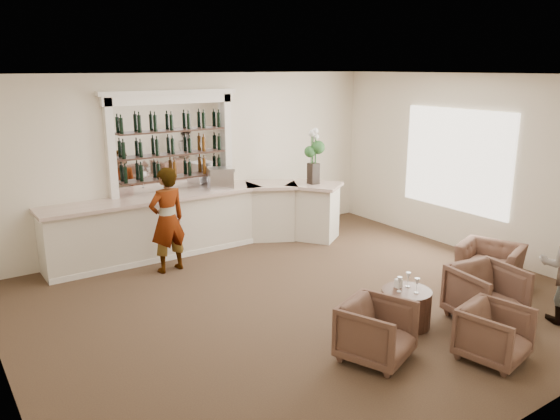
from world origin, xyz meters
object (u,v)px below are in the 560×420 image
Objects in this scene: bar_counter at (202,221)px; armchair_center at (494,334)px; espresso_machine at (220,178)px; sommelier at (167,220)px; armchair_right at (486,294)px; cocktail_table at (406,308)px; armchair_left at (377,331)px; armchair_far at (490,263)px; flower_vase at (314,153)px.

armchair_center is (1.05, -5.61, -0.24)m from bar_counter.
espresso_machine is at bearing 9.14° from bar_counter.
sommelier is 5.12m from armchair_right.
espresso_machine is (-0.41, 4.46, 1.09)m from cocktail_table.
armchair_left is at bearing -175.14° from armchair_right.
sommelier is at bearing 131.30° from armchair_right.
armchair_far is at bearing -8.26° from armchair_left.
armchair_far is at bearing 24.77° from armchair_center.
bar_counter is 7.21× the size of armchair_left.
armchair_left is 5.00m from flower_vase.
armchair_left is at bearing -79.49° from espresso_machine.
bar_counter is 4.82m from armchair_left.
sommelier reaches higher than armchair_far.
sommelier reaches higher than armchair_center.
sommelier reaches higher than armchair_right.
armchair_far is (2.14, 1.56, -0.03)m from armchair_center.
cocktail_table is 1.24m from armchair_center.
cocktail_table is at bearing -101.52° from armchair_far.
bar_counter reaches higher than armchair_right.
bar_counter is 5.72m from armchair_center.
armchair_left is (-0.10, -4.82, -0.21)m from bar_counter.
armchair_far is (3.29, 0.77, -0.05)m from armchair_left.
cocktail_table is 1.06m from armchair_left.
cocktail_table is 2.35m from armchair_far.
bar_counter reaches higher than armchair_center.
armchair_left reaches higher than armchair_center.
armchair_center is at bearing -81.54° from cocktail_table.
armchair_right reaches higher than armchair_center.
cocktail_table is at bearing 159.86° from armchair_right.
bar_counter reaches higher than cocktail_table.
armchair_center is 0.78× the size of armchair_far.
bar_counter is 5.20× the size of flower_vase.
espresso_machine is 1.91m from flower_vase.
armchair_center is (0.18, -1.23, 0.09)m from cocktail_table.
cocktail_table is 0.91× the size of armchair_center.
bar_counter reaches higher than armchair_far.
flower_vase is at bearing -4.15° from espresso_machine.
armchair_right is (1.87, -4.91, -0.18)m from bar_counter.
bar_counter is at bearing 101.20° from cocktail_table.
armchair_right is 0.91× the size of armchair_far.
sommelier is at bearing 80.35° from armchair_left.
armchair_far is at bearing -73.93° from flower_vase.
flower_vase is at bearing 65.74° from armchair_center.
armchair_right is at bearing 29.29° from armchair_center.
espresso_machine reaches higher than armchair_right.
bar_counter is 12.59× the size of espresso_machine.
sommelier is 2.10× the size of armchair_right.
espresso_machine is at bearing -166.27° from armchair_far.
armchair_left is 0.84× the size of armchair_far.
flower_vase is at bearing 172.91° from sommelier.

